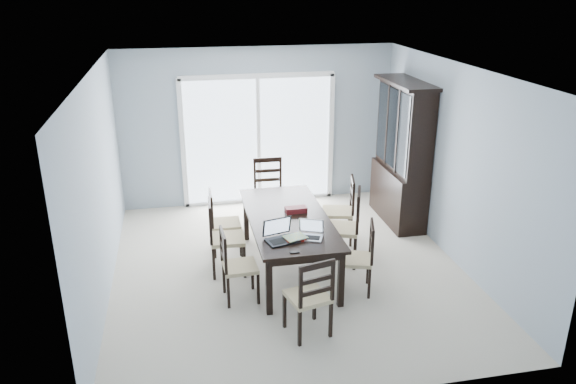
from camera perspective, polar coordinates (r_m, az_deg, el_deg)
The scene contains 24 objects.
floor at distance 7.49m, azimuth 0.01°, elevation -7.79°, with size 5.00×5.00×0.00m, color #BFB3A4.
ceiling at distance 6.64m, azimuth 0.01°, elevation 12.30°, with size 5.00×5.00×0.00m, color white.
back_wall at distance 9.32m, azimuth -3.06°, elevation 6.62°, with size 4.50×0.02×2.60m, color #8E9DAA.
wall_left at distance 6.90m, azimuth -18.63°, elevation 0.34°, with size 0.02×5.00×2.60m, color #8E9DAA.
wall_right at distance 7.70m, azimuth 16.66°, elevation 2.67°, with size 0.02×5.00×2.60m, color #8E9DAA.
balcony at distance 10.66m, azimuth -3.72°, elevation 0.87°, with size 4.50×2.00×0.10m, color gray.
railing at distance 11.43m, azimuth -4.49°, elevation 5.38°, with size 4.50×0.06×1.10m, color #99999E.
dining_table at distance 7.19m, azimuth 0.01°, elevation -3.07°, with size 1.00×2.20×0.75m.
china_hutch at distance 8.75m, azimuth 11.47°, elevation 3.71°, with size 0.50×1.38×2.20m.
sliding_door at distance 9.35m, azimuth -3.02°, elevation 5.32°, with size 2.52×0.05×2.18m.
chair_left_near at distance 6.60m, azimuth -5.68°, elevation -6.71°, with size 0.42×0.41×1.03m.
chair_left_mid at distance 7.20m, azimuth -6.96°, elevation -3.80°, with size 0.46×0.45×1.14m.
chair_left_far at distance 7.75m, azimuth -7.02°, elevation -2.40°, with size 0.41×0.39×1.04m.
chair_right_near at distance 6.81m, azimuth 7.60°, elevation -5.88°, with size 0.49×0.49×1.04m.
chair_right_mid at distance 7.43m, azimuth 6.21°, elevation -2.75°, with size 0.58×0.58×1.19m.
chair_right_far at distance 8.05m, azimuth 5.75°, elevation -1.13°, with size 0.51×0.50×1.11m.
chair_end_near at distance 5.90m, azimuth 2.44°, elevation -9.89°, with size 0.50×0.51×1.09m.
chair_end_far at distance 8.62m, azimuth -1.97°, elevation 0.76°, with size 0.46×0.47×1.19m.
laptop_dark at distance 6.47m, azimuth -0.58°, elevation -4.56°, with size 0.41×0.33×0.25m.
laptop_silver at distance 6.56m, azimuth 2.22°, elevation -4.33°, with size 0.35×0.30×0.20m.
book_stack at distance 6.53m, azimuth 0.68°, elevation -4.72°, with size 0.30×0.26×0.04m.
cell_phone at distance 6.24m, azimuth 0.69°, elevation -6.13°, with size 0.11×0.05×0.01m, color black.
game_box at distance 7.28m, azimuth 0.81°, elevation -1.81°, with size 0.28×0.14×0.07m, color #4C0F13.
hot_tub at distance 10.63m, azimuth -6.75°, elevation 3.68°, with size 1.86×1.67×0.94m.
Camera 1 is at (-1.30, -6.44, 3.59)m, focal length 35.00 mm.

